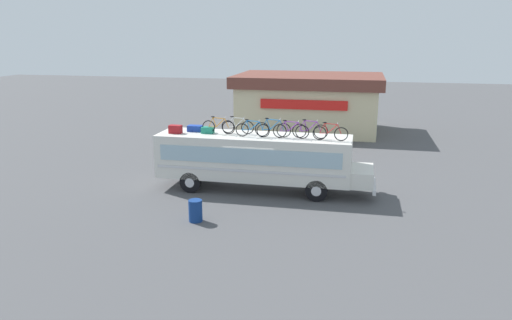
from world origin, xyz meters
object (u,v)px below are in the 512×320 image
object	(u,v)px
rooftop_bicycle_3	(252,130)
rooftop_bicycle_7	(330,133)
luggage_bag_2	(195,128)
rooftop_bicycle_6	(310,131)
luggage_bag_3	(208,130)
rooftop_bicycle_4	(273,129)
bus	(257,158)
luggage_bag_1	(175,129)
rooftop_bicycle_5	(291,131)
rooftop_bicycle_2	(238,126)
rooftop_bicycle_1	(218,127)
trash_bin	(195,211)

from	to	relation	value
rooftop_bicycle_3	rooftop_bicycle_7	world-z (taller)	rooftop_bicycle_7
luggage_bag_2	rooftop_bicycle_6	distance (m)	6.01
luggage_bag_3	rooftop_bicycle_4	world-z (taller)	rooftop_bicycle_4
rooftop_bicycle_3	rooftop_bicycle_4	distance (m)	0.99
bus	rooftop_bicycle_4	size ratio (longest dim) A/B	6.09
luggage_bag_1	luggage_bag_2	world-z (taller)	luggage_bag_1
rooftop_bicycle_3	rooftop_bicycle_7	size ratio (longest dim) A/B	1.02
luggage_bag_3	rooftop_bicycle_5	distance (m)	4.32
rooftop_bicycle_2	rooftop_bicycle_3	xyz separation A→B (m)	(0.92, -0.64, -0.00)
luggage_bag_3	rooftop_bicycle_2	size ratio (longest dim) A/B	0.35
rooftop_bicycle_5	rooftop_bicycle_1	bearing A→B (deg)	175.39
bus	luggage_bag_2	xyz separation A→B (m)	(-3.37, 0.36, 1.29)
luggage_bag_2	rooftop_bicycle_1	distance (m)	1.43
luggage_bag_2	rooftop_bicycle_3	world-z (taller)	rooftop_bicycle_3
luggage_bag_2	rooftop_bicycle_6	world-z (taller)	rooftop_bicycle_6
luggage_bag_1	rooftop_bicycle_3	xyz separation A→B (m)	(4.01, -0.05, 0.16)
rooftop_bicycle_1	rooftop_bicycle_7	world-z (taller)	rooftop_bicycle_1
rooftop_bicycle_6	trash_bin	xyz separation A→B (m)	(-4.29, -4.57, -2.75)
rooftop_bicycle_1	rooftop_bicycle_3	xyz separation A→B (m)	(1.84, -0.37, -0.01)
bus	rooftop_bicycle_6	size ratio (longest dim) A/B	6.29
rooftop_bicycle_1	rooftop_bicycle_4	world-z (taller)	rooftop_bicycle_4
rooftop_bicycle_2	rooftop_bicycle_3	distance (m)	1.12
bus	trash_bin	size ratio (longest dim) A/B	11.50
bus	trash_bin	xyz separation A→B (m)	(-1.68, -4.71, -1.23)
luggage_bag_3	rooftop_bicycle_3	world-z (taller)	rooftop_bicycle_3
rooftop_bicycle_2	rooftop_bicycle_5	world-z (taller)	rooftop_bicycle_5
rooftop_bicycle_1	rooftop_bicycle_3	size ratio (longest dim) A/B	1.00
rooftop_bicycle_3	rooftop_bicycle_7	xyz separation A→B (m)	(3.76, -0.03, 0.00)
rooftop_bicycle_1	rooftop_bicycle_6	bearing A→B (deg)	-1.58
luggage_bag_1	rooftop_bicycle_2	bearing A→B (deg)	10.90
rooftop_bicycle_4	rooftop_bicycle_7	distance (m)	2.80
rooftop_bicycle_7	trash_bin	bearing A→B (deg)	-140.82
luggage_bag_2	rooftop_bicycle_2	world-z (taller)	rooftop_bicycle_2
rooftop_bicycle_4	trash_bin	distance (m)	5.85
rooftop_bicycle_3	rooftop_bicycle_4	world-z (taller)	rooftop_bicycle_4
rooftop_bicycle_5	rooftop_bicycle_7	world-z (taller)	rooftop_bicycle_5
luggage_bag_1	rooftop_bicycle_1	world-z (taller)	rooftop_bicycle_1
bus	rooftop_bicycle_5	bearing A→B (deg)	-10.37
luggage_bag_2	luggage_bag_3	size ratio (longest dim) A/B	1.23
rooftop_bicycle_3	rooftop_bicycle_5	bearing A→B (deg)	2.16
luggage_bag_3	rooftop_bicycle_6	size ratio (longest dim) A/B	0.34
luggage_bag_2	luggage_bag_3	distance (m)	0.85
luggage_bag_2	rooftop_bicycle_1	bearing A→B (deg)	-15.12
luggage_bag_1	rooftop_bicycle_6	distance (m)	6.79
bus	rooftop_bicycle_4	xyz separation A→B (m)	(0.81, -0.19, 1.53)
rooftop_bicycle_6	rooftop_bicycle_7	size ratio (longest dim) A/B	1.04
rooftop_bicycle_5	rooftop_bicycle_7	bearing A→B (deg)	-3.02
rooftop_bicycle_4	rooftop_bicycle_6	size ratio (longest dim) A/B	1.03
luggage_bag_2	rooftop_bicycle_3	distance (m)	3.30
rooftop_bicycle_6	bus	bearing A→B (deg)	176.89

